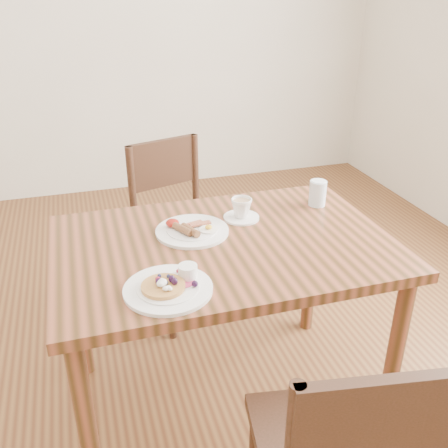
# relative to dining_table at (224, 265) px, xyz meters

# --- Properties ---
(ground) EXTENTS (5.00, 5.00, 0.00)m
(ground) POSITION_rel_dining_table_xyz_m (0.00, 0.00, -0.65)
(ground) COLOR #572F18
(ground) RESTS_ON ground
(dining_table) EXTENTS (1.20, 0.80, 0.75)m
(dining_table) POSITION_rel_dining_table_xyz_m (0.00, 0.00, 0.00)
(dining_table) COLOR brown
(dining_table) RESTS_ON ground
(chair_far) EXTENTS (0.52, 0.52, 0.88)m
(chair_far) POSITION_rel_dining_table_xyz_m (-0.02, 0.73, -0.16)
(chair_far) COLOR #3E2116
(chair_far) RESTS_ON ground
(pancake_plate) EXTENTS (0.27, 0.27, 0.06)m
(pancake_plate) POSITION_rel_dining_table_xyz_m (-0.25, -0.25, 0.11)
(pancake_plate) COLOR white
(pancake_plate) RESTS_ON dining_table
(breakfast_plate) EXTENTS (0.27, 0.27, 0.04)m
(breakfast_plate) POSITION_rel_dining_table_xyz_m (-0.10, 0.10, 0.11)
(breakfast_plate) COLOR white
(breakfast_plate) RESTS_ON dining_table
(teacup_saucer) EXTENTS (0.14, 0.14, 0.08)m
(teacup_saucer) POSITION_rel_dining_table_xyz_m (0.12, 0.16, 0.14)
(teacup_saucer) COLOR white
(teacup_saucer) RESTS_ON dining_table
(water_glass) EXTENTS (0.07, 0.07, 0.11)m
(water_glass) POSITION_rel_dining_table_xyz_m (0.46, 0.19, 0.15)
(water_glass) COLOR silver
(water_glass) RESTS_ON dining_table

